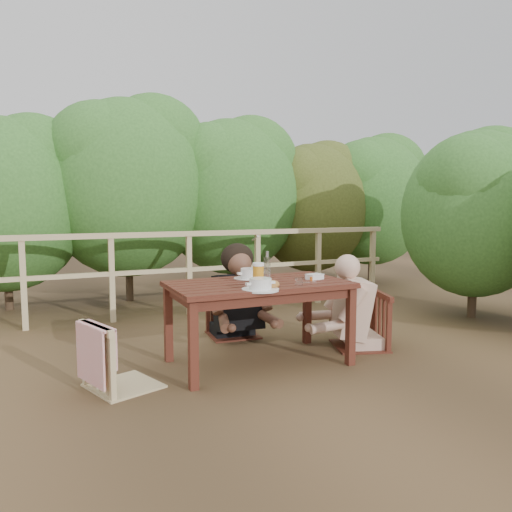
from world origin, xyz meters
name	(u,v)px	position (x,y,z in m)	size (l,w,h in m)	color
ground	(258,363)	(0.00, 0.00, 0.00)	(60.00, 60.00, 0.00)	brown
table	(258,324)	(0.00, 0.00, 0.34)	(1.46, 0.82, 0.67)	#3E1910
chair_left	(122,324)	(-1.12, -0.09, 0.47)	(0.47, 0.47, 0.94)	tan
chair_far	(233,289)	(0.12, 0.90, 0.48)	(0.48, 0.48, 0.96)	#3E1910
chair_right	(361,296)	(1.06, 0.04, 0.48)	(0.48, 0.48, 0.96)	#3E1910
woman	(232,265)	(0.12, 0.92, 0.72)	(0.58, 0.72, 1.45)	black
diner_right	(364,271)	(1.09, 0.04, 0.72)	(0.58, 0.71, 1.43)	tan
railing	(189,273)	(0.00, 2.00, 0.51)	(5.60, 0.10, 1.01)	tan
hedge_row	(191,164)	(0.40, 3.20, 1.90)	(6.60, 1.60, 3.80)	#2E5A22
soup_near	(260,284)	(-0.13, -0.31, 0.72)	(0.29, 0.29, 0.10)	white
soup_far	(251,274)	(0.03, 0.22, 0.72)	(0.30, 0.30, 0.10)	silver
bread_roll	(272,285)	(-0.01, -0.28, 0.71)	(0.12, 0.09, 0.07)	olive
beer_glass	(258,274)	(-0.03, -0.06, 0.77)	(0.09, 0.09, 0.18)	orange
bottle	(267,266)	(0.15, 0.14, 0.80)	(0.06, 0.06, 0.25)	silver
tumbler	(299,283)	(0.22, -0.30, 0.71)	(0.06, 0.06, 0.07)	silver
butter_tub	(315,277)	(0.50, -0.06, 0.70)	(0.14, 0.10, 0.06)	white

